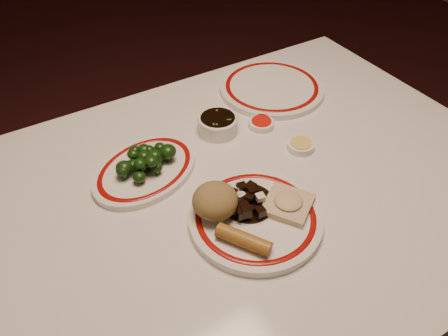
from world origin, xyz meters
TOP-DOWN VIEW (x-y plane):
  - dining_table at (0.00, 0.00)m, footprint 1.20×0.90m
  - main_plate at (-0.06, -0.10)m, footprint 0.30×0.30m
  - rice_mound at (-0.12, -0.05)m, footprint 0.09×0.09m
  - spring_roll at (-0.11, -0.15)m, footprint 0.08×0.10m
  - fried_wonton at (0.01, -0.11)m, footprint 0.12×0.12m
  - stirfry_heap at (-0.06, -0.07)m, footprint 0.11×0.11m
  - broccoli_plate at (-0.18, 0.14)m, footprint 0.31×0.29m
  - broccoli_pile at (-0.18, 0.14)m, footprint 0.14×0.09m
  - soy_bowl at (0.03, 0.19)m, footprint 0.10×0.10m
  - sweet_sour_dish at (0.13, 0.15)m, footprint 0.06×0.06m
  - mustard_dish at (0.16, 0.03)m, footprint 0.06×0.06m
  - far_plate at (0.25, 0.27)m, footprint 0.37×0.37m

SIDE VIEW (x-z plane):
  - dining_table at x=0.00m, z-range 0.28..1.03m
  - sweet_sour_dish at x=0.13m, z-range 0.75..0.77m
  - mustard_dish at x=0.16m, z-range 0.75..0.77m
  - broccoli_plate at x=-0.18m, z-range 0.75..0.77m
  - far_plate at x=0.25m, z-range 0.75..0.77m
  - main_plate at x=-0.06m, z-range 0.75..0.77m
  - soy_bowl at x=0.03m, z-range 0.75..0.79m
  - fried_wonton at x=0.01m, z-range 0.77..0.79m
  - stirfry_heap at x=-0.06m, z-range 0.76..0.79m
  - spring_roll at x=-0.11m, z-range 0.77..0.80m
  - broccoli_pile at x=-0.18m, z-range 0.76..0.81m
  - rice_mound at x=-0.12m, z-range 0.77..0.83m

